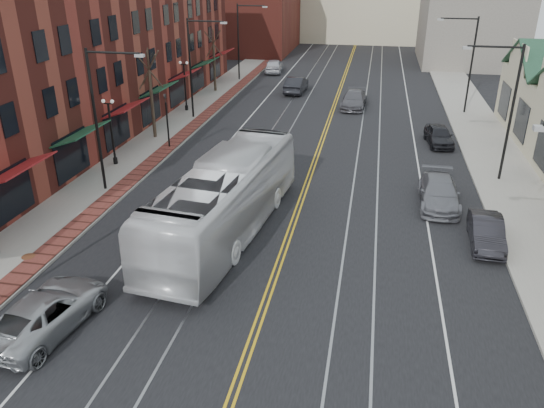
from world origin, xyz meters
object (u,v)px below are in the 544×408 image
at_px(parked_car_d, 439,135).
at_px(parked_suv, 46,312).
at_px(transit_bus, 226,199).
at_px(parked_car_c, 439,193).
at_px(parked_car_b, 486,232).

bearing_deg(parked_car_d, parked_suv, -129.01).
relative_size(transit_bus, parked_car_c, 2.66).
xyz_separation_m(parked_suv, parked_car_c, (15.00, 13.95, 0.01)).
height_order(transit_bus, parked_car_b, transit_bus).
xyz_separation_m(transit_bus, parked_car_d, (11.53, 16.41, -1.17)).
distance_m(transit_bus, parked_car_c, 11.95).
bearing_deg(parked_car_d, transit_bus, -131.43).
height_order(parked_suv, parked_car_c, parked_car_c).
bearing_deg(parked_suv, parked_car_b, -141.97).
bearing_deg(transit_bus, parked_car_d, -118.35).
xyz_separation_m(parked_car_c, parked_car_d, (0.96, 10.94, -0.03)).
relative_size(transit_bus, parked_suv, 2.58).
bearing_deg(transit_bus, parked_suv, 69.16).
relative_size(transit_bus, parked_car_d, 3.24).
distance_m(transit_bus, parked_car_d, 20.09).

